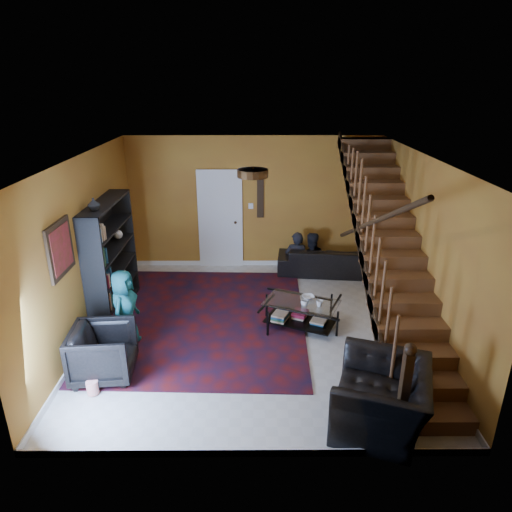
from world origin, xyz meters
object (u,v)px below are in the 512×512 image
(sofa, at_px, (324,260))
(coffee_table, at_px, (301,313))
(armchair_right, at_px, (381,398))
(bookshelf, at_px, (112,261))
(armchair_left, at_px, (103,352))

(sofa, xyz_separation_m, coffee_table, (-0.71, -2.23, -0.03))
(sofa, bearing_deg, coffee_table, 78.04)
(sofa, xyz_separation_m, armchair_right, (0.00, -4.55, 0.10))
(bookshelf, height_order, sofa, bookshelf)
(bookshelf, bearing_deg, sofa, 23.53)
(sofa, height_order, coffee_table, sofa)
(armchair_left, bearing_deg, bookshelf, 6.12)
(bookshelf, distance_m, sofa, 4.31)
(sofa, relative_size, armchair_right, 1.63)
(armchair_left, xyz_separation_m, armchair_right, (3.55, -0.98, 0.01))
(sofa, relative_size, coffee_table, 1.44)
(armchair_left, bearing_deg, sofa, -49.51)
(coffee_table, bearing_deg, sofa, 72.27)
(bookshelf, bearing_deg, armchair_right, -36.12)
(sofa, height_order, armchair_right, armchair_right)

